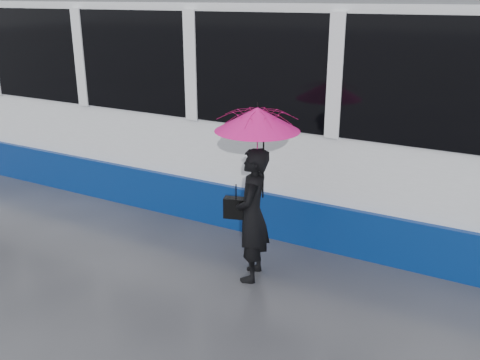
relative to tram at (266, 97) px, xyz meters
The scene contains 6 objects.
ground 3.02m from the tram, 99.93° to the right, with size 90.00×90.00×0.00m, color #2E2E33.
rails 1.69m from the tram, behind, with size 34.00×1.51×0.02m.
tram is the anchor object (origin of this frame).
woman 2.66m from the tram, 66.43° to the right, with size 0.56×0.37×1.54m, color black.
umbrella 2.53m from the tram, 65.39° to the right, with size 1.12×1.12×1.04m.
handbag 2.55m from the tram, 71.04° to the right, with size 0.30×0.19×0.42m.
Camera 1 is at (4.01, -4.65, 3.09)m, focal length 40.00 mm.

